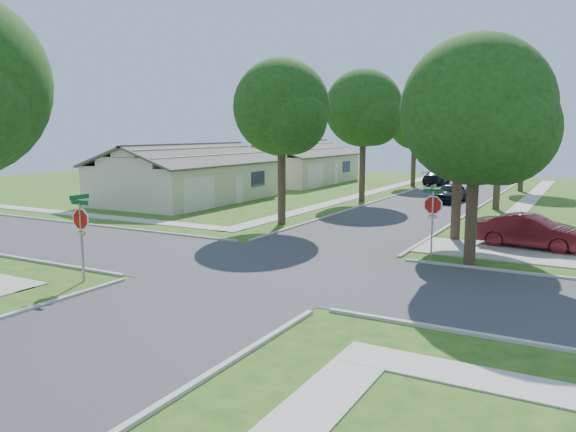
% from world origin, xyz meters
% --- Properties ---
extents(ground, '(100.00, 100.00, 0.00)m').
position_xyz_m(ground, '(0.00, 0.00, 0.00)').
color(ground, '#234C14').
rests_on(ground, ground).
extents(road_ns, '(7.00, 100.00, 0.02)m').
position_xyz_m(road_ns, '(0.00, 0.00, 0.00)').
color(road_ns, '#333335').
rests_on(road_ns, ground).
extents(sidewalk_ne, '(1.20, 40.00, 0.04)m').
position_xyz_m(sidewalk_ne, '(6.10, 26.00, 0.02)').
color(sidewalk_ne, '#9E9B91').
rests_on(sidewalk_ne, ground).
extents(sidewalk_nw, '(1.20, 40.00, 0.04)m').
position_xyz_m(sidewalk_nw, '(-6.10, 26.00, 0.02)').
color(sidewalk_nw, '#9E9B91').
rests_on(sidewalk_nw, ground).
extents(driveway, '(8.80, 3.60, 0.05)m').
position_xyz_m(driveway, '(7.90, 7.10, 0.03)').
color(driveway, '#9E9B91').
rests_on(driveway, ground).
extents(stop_sign_sw, '(1.05, 0.80, 2.98)m').
position_xyz_m(stop_sign_sw, '(-4.70, -4.70, 2.03)').
color(stop_sign_sw, gray).
rests_on(stop_sign_sw, ground).
extents(stop_sign_ne, '(1.05, 0.80, 2.98)m').
position_xyz_m(stop_sign_ne, '(4.70, 4.70, 2.03)').
color(stop_sign_ne, gray).
rests_on(stop_sign_ne, ground).
extents(tree_e_near, '(4.97, 4.80, 8.28)m').
position_xyz_m(tree_e_near, '(4.75, 9.01, 5.64)').
color(tree_e_near, '#38281C').
rests_on(tree_e_near, ground).
extents(tree_e_mid, '(5.59, 5.40, 9.21)m').
position_xyz_m(tree_e_mid, '(4.76, 21.01, 6.25)').
color(tree_e_mid, '#38281C').
rests_on(tree_e_mid, ground).
extents(tree_e_far, '(5.17, 5.00, 8.72)m').
position_xyz_m(tree_e_far, '(4.75, 34.01, 5.98)').
color(tree_e_far, '#38281C').
rests_on(tree_e_far, ground).
extents(tree_w_near, '(5.38, 5.20, 8.97)m').
position_xyz_m(tree_w_near, '(-4.64, 9.01, 6.12)').
color(tree_w_near, '#38281C').
rests_on(tree_w_near, ground).
extents(tree_w_mid, '(5.80, 5.60, 9.56)m').
position_xyz_m(tree_w_mid, '(-4.64, 21.01, 6.49)').
color(tree_w_mid, '#38281C').
rests_on(tree_w_mid, ground).
extents(tree_w_far, '(4.76, 4.60, 8.04)m').
position_xyz_m(tree_w_far, '(-4.65, 34.01, 5.51)').
color(tree_w_far, '#38281C').
rests_on(tree_w_far, ground).
extents(tree_ne_corner, '(5.80, 5.60, 8.66)m').
position_xyz_m(tree_ne_corner, '(6.36, 4.21, 5.59)').
color(tree_ne_corner, '#38281C').
rests_on(tree_ne_corner, ground).
extents(house_nw_near, '(8.42, 13.60, 4.23)m').
position_xyz_m(house_nw_near, '(-15.99, 15.00, 1.52)').
color(house_nw_near, '#B7AF91').
rests_on(house_nw_near, ground).
extents(house_nw_far, '(8.42, 13.60, 4.23)m').
position_xyz_m(house_nw_far, '(-15.99, 32.00, 1.52)').
color(house_nw_far, '#B7AF91').
rests_on(house_nw_far, ground).
extents(car_driveway, '(4.67, 2.20, 1.48)m').
position_xyz_m(car_driveway, '(8.04, 8.63, 0.74)').
color(car_driveway, '#511016').
rests_on(car_driveway, ground).
extents(car_curb_east, '(2.02, 4.21, 1.39)m').
position_xyz_m(car_curb_east, '(1.20, 23.36, 0.69)').
color(car_curb_east, black).
rests_on(car_curb_east, ground).
extents(car_curb_west, '(1.93, 4.64, 1.34)m').
position_xyz_m(car_curb_west, '(-3.20, 36.83, 0.67)').
color(car_curb_west, black).
rests_on(car_curb_west, ground).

